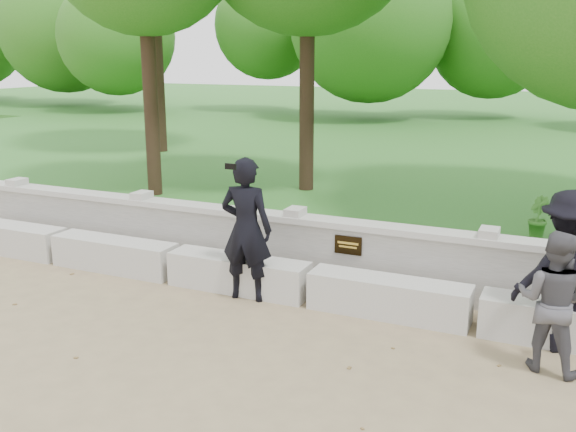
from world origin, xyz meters
name	(u,v)px	position (x,y,z in m)	size (l,w,h in m)	color
ground	(236,368)	(0.00, 0.00, 0.00)	(80.00, 80.00, 0.00)	#917E59
lawn	(467,155)	(0.00, 14.00, 0.12)	(40.00, 22.00, 0.25)	#2D6C24
concrete_bench	(310,285)	(0.00, 1.90, 0.22)	(11.90, 0.45, 0.45)	beige
parapet_wall	(330,251)	(0.00, 2.60, 0.46)	(12.50, 0.35, 0.90)	#BAB7B0
man_main	(246,229)	(-0.77, 1.70, 0.90)	(0.69, 0.62, 1.80)	black
visitor_left	(552,301)	(2.77, 1.25, 0.70)	(0.78, 0.67, 1.40)	#46454B
visitor_mid	(567,271)	(2.87, 1.80, 0.85)	(1.26, 1.09, 1.69)	black
shrub_a	(254,213)	(-1.71, 3.75, 0.55)	(0.32, 0.21, 0.60)	#366E25
shrub_b	(537,217)	(2.41, 5.19, 0.57)	(0.36, 0.29, 0.65)	#366E25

